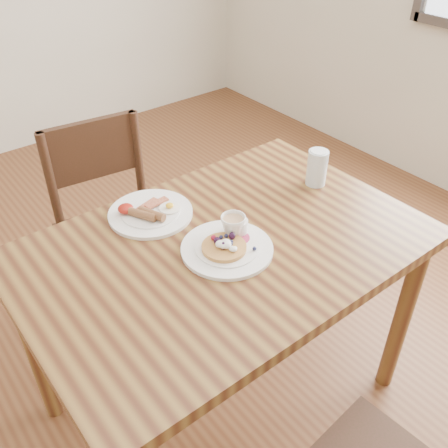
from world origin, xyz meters
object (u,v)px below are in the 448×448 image
(chair_far, at_px, (114,223))
(teacup_saucer, at_px, (233,229))
(pancake_plate, at_px, (228,245))
(breakfast_plate, at_px, (149,212))
(water_glass, at_px, (317,168))
(dining_table, at_px, (224,268))

(chair_far, distance_m, teacup_saucer, 0.70)
(pancake_plate, relative_size, breakfast_plate, 1.00)
(teacup_saucer, bearing_deg, water_glass, 8.40)
(dining_table, bearing_deg, water_glass, 8.06)
(chair_far, xyz_separation_m, breakfast_plate, (-0.03, -0.37, 0.27))
(breakfast_plate, xyz_separation_m, teacup_saucer, (0.14, -0.26, 0.02))
(chair_far, height_order, pancake_plate, chair_far)
(chair_far, relative_size, water_glass, 6.96)
(pancake_plate, relative_size, teacup_saucer, 1.93)
(dining_table, bearing_deg, chair_far, 96.15)
(dining_table, height_order, breakfast_plate, breakfast_plate)
(chair_far, height_order, water_glass, chair_far)
(dining_table, distance_m, pancake_plate, 0.12)
(breakfast_plate, bearing_deg, chair_far, 85.17)
(dining_table, bearing_deg, pancake_plate, -108.05)
(chair_far, bearing_deg, breakfast_plate, 92.24)
(breakfast_plate, height_order, teacup_saucer, teacup_saucer)
(dining_table, relative_size, teacup_saucer, 8.57)
(pancake_plate, xyz_separation_m, teacup_saucer, (0.05, 0.03, 0.02))
(dining_table, height_order, water_glass, water_glass)
(chair_far, distance_m, water_glass, 0.84)
(dining_table, xyz_separation_m, chair_far, (-0.07, 0.63, -0.16))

